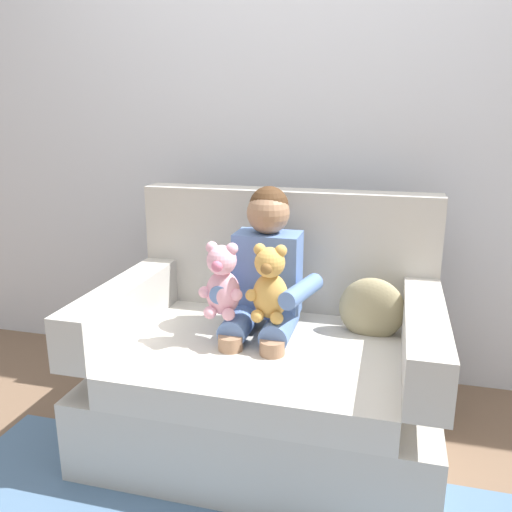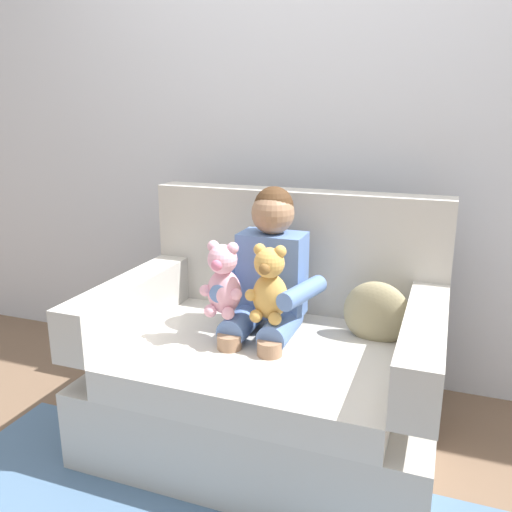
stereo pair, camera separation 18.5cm
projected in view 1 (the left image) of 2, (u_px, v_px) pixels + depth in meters
ground_plane at (266, 437)px, 2.18m from camera, size 8.00×8.00×0.00m
back_wall at (303, 111)px, 2.51m from camera, size 6.00×0.10×2.60m
armchair at (269, 365)px, 2.14m from camera, size 1.30×0.91×0.97m
seated_child at (264, 282)px, 2.09m from camera, size 0.45×0.39×0.82m
plush_honey at (270, 285)px, 1.95m from camera, size 0.17×0.14×0.29m
plush_pink at (222, 282)px, 1.98m from camera, size 0.17×0.14×0.29m
throw_pillow at (372, 309)px, 2.10m from camera, size 0.27×0.14×0.26m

